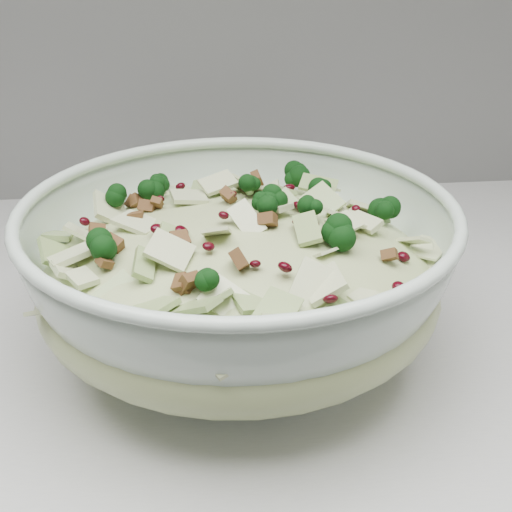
% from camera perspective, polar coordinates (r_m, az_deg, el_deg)
% --- Properties ---
extents(mixing_bowl, '(0.41, 0.41, 0.14)m').
position_cam_1_polar(mixing_bowl, '(0.57, -1.38, -1.85)').
color(mixing_bowl, silver).
rests_on(mixing_bowl, counter).
extents(salad, '(0.33, 0.33, 0.14)m').
position_cam_1_polar(salad, '(0.56, -1.41, 0.14)').
color(salad, '#C8CF8D').
rests_on(salad, mixing_bowl).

